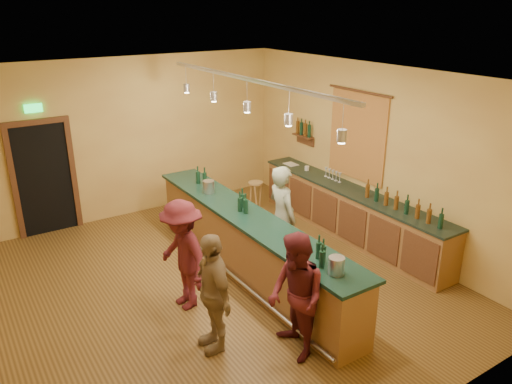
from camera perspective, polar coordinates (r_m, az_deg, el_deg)
floor at (r=7.98m, az=-4.63°, el=-10.53°), size 7.00×7.00×0.00m
ceiling at (r=6.89m, az=-5.42°, el=12.85°), size 6.50×7.00×0.02m
wall_back at (r=10.37m, az=-14.27°, el=5.97°), size 6.50×0.02×3.20m
wall_front at (r=4.80m, az=15.78°, el=-12.11°), size 6.50×0.02×3.20m
wall_right at (r=9.18m, az=13.20°, el=4.17°), size 0.02×7.00×3.20m
doorway at (r=10.09m, az=-23.08°, el=1.70°), size 1.15×0.09×2.48m
tapestry at (r=9.37m, az=11.49°, el=6.22°), size 0.03×1.40×1.60m
bottle_shelf at (r=10.46m, az=5.45°, el=7.02°), size 0.17×0.55×0.54m
back_counter at (r=9.48m, az=10.69°, el=-2.27°), size 0.60×4.55×1.27m
tasting_bar at (r=7.95m, az=-0.92°, el=-5.60°), size 0.73×5.10×1.38m
pendant_track at (r=7.22m, az=-1.03°, el=11.56°), size 0.11×4.60×0.50m
bartender at (r=8.15m, az=3.00°, el=-2.87°), size 0.44×0.65×1.74m
customer_a at (r=6.17m, az=4.60°, el=-11.88°), size 0.76×0.90×1.63m
customer_b at (r=6.31m, az=-4.97°, el=-11.34°), size 0.50×0.97×1.59m
customer_c at (r=7.15m, az=-8.39°, el=-7.14°), size 0.67×1.09×1.64m
bar_stool at (r=10.48m, az=-0.04°, el=0.39°), size 0.31×0.31×0.63m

